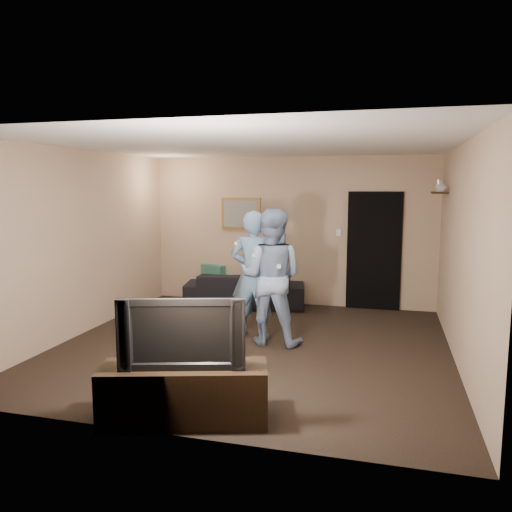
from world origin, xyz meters
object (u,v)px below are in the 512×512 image
(wii_player_left, at_px, (253,274))
(television, at_px, (183,331))
(sofa, at_px, (245,290))
(wii_player_right, at_px, (271,277))
(tv_console, at_px, (184,394))

(wii_player_left, bearing_deg, television, -88.33)
(television, bearing_deg, wii_player_left, 75.41)
(sofa, relative_size, wii_player_right, 1.14)
(wii_player_left, bearing_deg, tv_console, -88.33)
(wii_player_left, bearing_deg, sofa, 109.99)
(tv_console, bearing_deg, television, 0.00)
(tv_console, relative_size, television, 1.34)
(wii_player_left, xyz_separation_m, wii_player_right, (0.30, -0.21, 0.02))
(wii_player_right, bearing_deg, television, -95.23)
(tv_console, xyz_separation_m, wii_player_left, (-0.08, 2.63, 0.63))
(wii_player_left, distance_m, wii_player_right, 0.36)
(tv_console, bearing_deg, wii_player_left, 75.41)
(sofa, bearing_deg, television, 88.13)
(tv_console, height_order, television, television)
(television, height_order, wii_player_left, wii_player_left)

